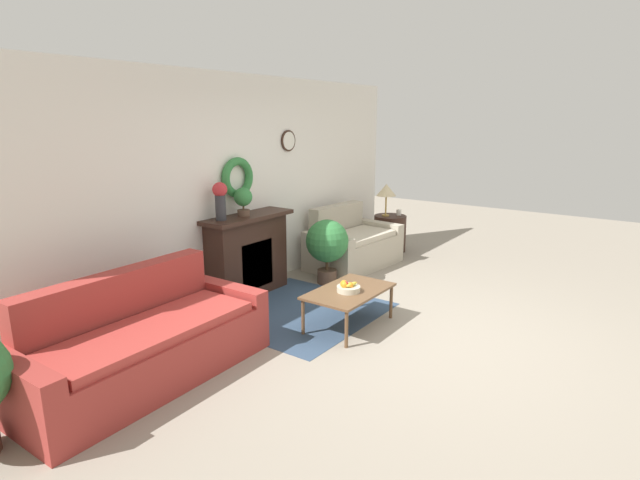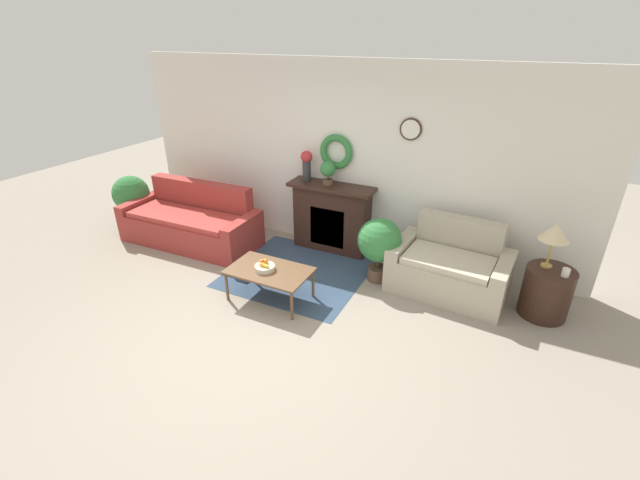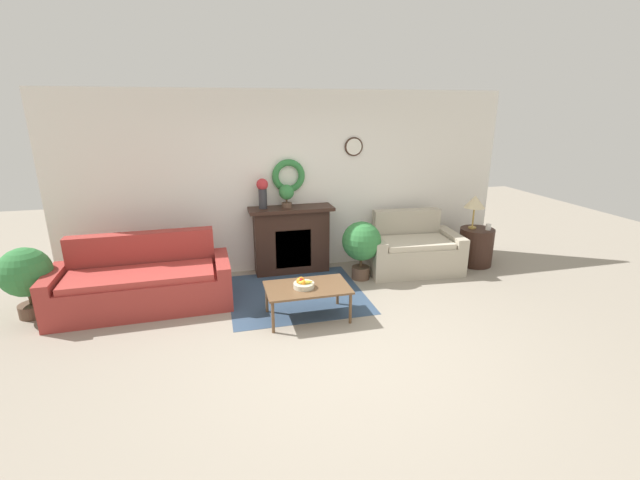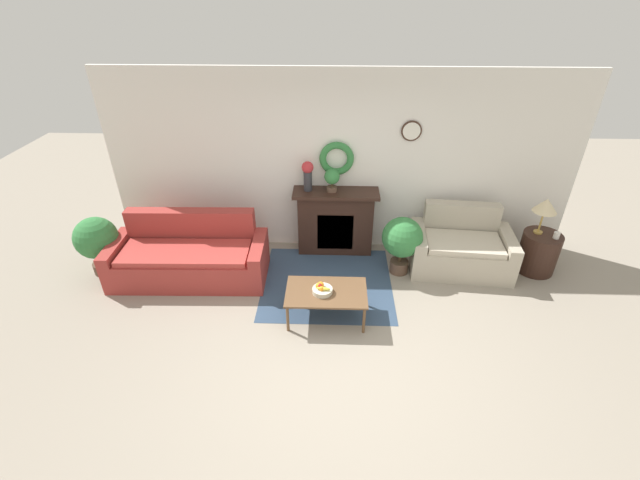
# 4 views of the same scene
# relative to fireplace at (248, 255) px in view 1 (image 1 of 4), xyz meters

# --- Properties ---
(ground_plane) EXTENTS (16.00, 16.00, 0.00)m
(ground_plane) POSITION_rel_fireplace_xyz_m (0.07, -2.34, -0.52)
(ground_plane) COLOR gray
(floor_rug) EXTENTS (1.80, 1.71, 0.01)m
(floor_rug) POSITION_rel_fireplace_xyz_m (-0.10, -0.86, -0.51)
(floor_rug) COLOR #334760
(floor_rug) RESTS_ON ground_plane
(wall_back) EXTENTS (6.80, 0.16, 2.70)m
(wall_back) POSITION_rel_fireplace_xyz_m (0.07, 0.21, 0.84)
(wall_back) COLOR white
(wall_back) RESTS_ON ground_plane
(fireplace) EXTENTS (1.26, 0.41, 1.02)m
(fireplace) POSITION_rel_fireplace_xyz_m (0.00, 0.00, 0.00)
(fireplace) COLOR #331E16
(fireplace) RESTS_ON ground_plane
(couch_left) EXTENTS (2.17, 0.93, 0.90)m
(couch_left) POSITION_rel_fireplace_xyz_m (-2.05, -0.74, -0.21)
(couch_left) COLOR #9E332D
(couch_left) RESTS_ON ground_plane
(loveseat_right) EXTENTS (1.48, 0.97, 0.89)m
(loveseat_right) POSITION_rel_fireplace_xyz_m (1.83, -0.39, -0.20)
(loveseat_right) COLOR #B2A893
(loveseat_right) RESTS_ON ground_plane
(coffee_table) EXTENTS (0.99, 0.61, 0.41)m
(coffee_table) POSITION_rel_fireplace_xyz_m (-0.10, -1.57, -0.15)
(coffee_table) COLOR brown
(coffee_table) RESTS_ON ground_plane
(fruit_bowl) EXTENTS (0.25, 0.25, 0.12)m
(fruit_bowl) POSITION_rel_fireplace_xyz_m (-0.16, -1.58, -0.06)
(fruit_bowl) COLOR beige
(fruit_bowl) RESTS_ON coffee_table
(side_table_by_loveseat) EXTENTS (0.53, 0.53, 0.60)m
(side_table_by_loveseat) POSITION_rel_fireplace_xyz_m (2.93, -0.44, -0.22)
(side_table_by_loveseat) COLOR #331E16
(side_table_by_loveseat) RESTS_ON ground_plane
(table_lamp) EXTENTS (0.32, 0.32, 0.53)m
(table_lamp) POSITION_rel_fireplace_xyz_m (2.86, -0.38, 0.50)
(table_lamp) COLOR #B28E42
(table_lamp) RESTS_ON side_table_by_loveseat
(mug) EXTENTS (0.08, 0.08, 0.09)m
(mug) POSITION_rel_fireplace_xyz_m (3.05, -0.53, 0.13)
(mug) COLOR silver
(mug) RESTS_ON side_table_by_loveseat
(vase_on_mantel_left) EXTENTS (0.17, 0.17, 0.44)m
(vase_on_mantel_left) POSITION_rel_fireplace_xyz_m (-0.41, 0.01, 0.76)
(vase_on_mantel_left) COLOR #2D2D33
(vase_on_mantel_left) RESTS_ON fireplace
(potted_plant_on_mantel) EXTENTS (0.22, 0.22, 0.34)m
(potted_plant_on_mantel) POSITION_rel_fireplace_xyz_m (-0.06, -0.01, 0.71)
(potted_plant_on_mantel) COLOR brown
(potted_plant_on_mantel) RESTS_ON fireplace
(potted_plant_floor_by_loveseat) EXTENTS (0.57, 0.57, 0.87)m
(potted_plant_floor_by_loveseat) POSITION_rel_fireplace_xyz_m (0.94, -0.55, 0.04)
(potted_plant_floor_by_loveseat) COLOR brown
(potted_plant_floor_by_loveseat) RESTS_ON ground_plane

